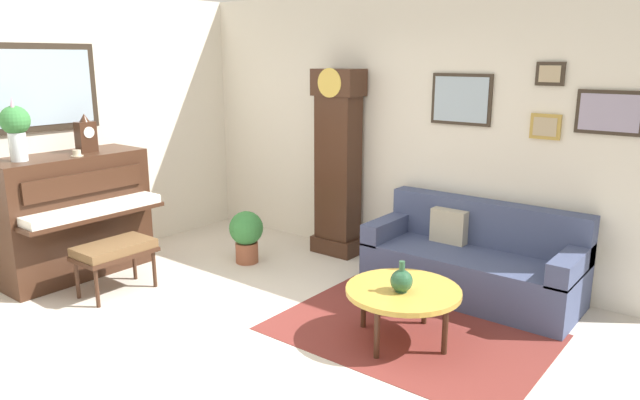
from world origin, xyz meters
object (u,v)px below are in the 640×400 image
grandfather_clock (338,168)px  flower_vase (16,126)px  teacup (77,154)px  mantel_clock (86,135)px  coffee_table (403,292)px  couch (473,262)px  piano_bench (115,251)px  potted_plant (246,233)px  green_jug (401,281)px  piano (73,215)px

grandfather_clock → flower_vase: bearing=-122.6°
flower_vase → teacup: size_ratio=5.00×
mantel_clock → flower_vase: size_ratio=0.66×
coffee_table → couch: bearing=88.0°
couch → teacup: (-3.20, -1.96, 0.93)m
piano_bench → teacup: (-0.59, 0.05, 0.84)m
potted_plant → coffee_table: bearing=-13.1°
teacup → green_jug: bearing=12.5°
flower_vase → piano: bearing=90.2°
teacup → green_jug: (3.17, 0.70, -0.73)m
green_jug → piano: bearing=-167.7°
piano → couch: bearing=30.5°
piano_bench → flower_vase: (-0.75, -0.41, 1.13)m
mantel_clock → potted_plant: bearing=44.3°
couch → flower_vase: size_ratio=3.28×
piano → flower_vase: bearing=-89.8°
piano_bench → piano: bearing=177.3°
piano_bench → flower_vase: flower_vase is taller
mantel_clock → couch: bearing=27.7°
piano_bench → grandfather_clock: (0.92, 2.20, 0.56)m
piano → coffee_table: bearing=13.3°
mantel_clock → flower_vase: bearing=-90.0°
couch → piano: bearing=-149.5°
couch → grandfather_clock: bearing=173.8°
teacup → potted_plant: teacup is taller
coffee_table → flower_vase: bearing=-159.6°
piano_bench → potted_plant: size_ratio=1.25×
coffee_table → potted_plant: 2.27m
flower_vase → teacup: (0.16, 0.47, -0.29)m
couch → green_jug: (-0.02, -1.25, 0.20)m
flower_vase → potted_plant: (1.11, 1.74, -1.21)m
grandfather_clock → flower_vase: 3.15m
piano → piano_bench: bearing=-2.7°
teacup → grandfather_clock: bearing=54.8°
coffee_table → piano_bench: bearing=-162.3°
couch → flower_vase: bearing=-144.1°
piano_bench → coffee_table: bearing=17.7°
grandfather_clock → mantel_clock: grandfather_clock is taller
couch → mantel_clock: bearing=-152.3°
piano → coffee_table: (3.31, 0.78, -0.22)m
piano_bench → mantel_clock: size_ratio=1.84×
piano → mantel_clock: (0.00, 0.22, 0.77)m
grandfather_clock → mantel_clock: (-1.67, -1.94, 0.43)m
green_jug → couch: bearing=88.9°
piano_bench → coffee_table: 2.69m
green_jug → potted_plant: (-2.22, 0.57, -0.19)m
grandfather_clock → potted_plant: grandfather_clock is taller
couch → coffee_table: (-0.04, -1.19, 0.08)m
teacup → potted_plant: 1.84m
potted_plant → green_jug: bearing=-14.5°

